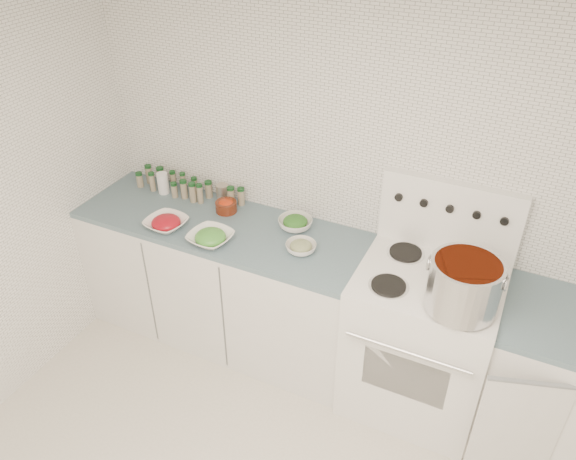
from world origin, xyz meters
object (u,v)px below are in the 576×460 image
object	(u,v)px
stove	(420,337)
stock_pot	(464,284)
bowl_snowpea	(210,237)
bowl_tomato	(166,223)

from	to	relation	value
stove	stock_pot	bearing A→B (deg)	-45.46
stock_pot	bowl_snowpea	distance (m)	1.44
bowl_snowpea	bowl_tomato	bearing A→B (deg)	177.13
stock_pot	bowl_snowpea	xyz separation A→B (m)	(-1.43, -0.01, -0.15)
stove	bowl_tomato	bearing A→B (deg)	-173.57
stove	bowl_tomato	size ratio (longest dim) A/B	5.05
stove	bowl_tomato	distance (m)	1.64
stock_pot	bowl_tomato	size ratio (longest dim) A/B	1.37
bowl_snowpea	stock_pot	bearing A→B (deg)	0.36
stock_pot	bowl_snowpea	bearing A→B (deg)	-179.64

